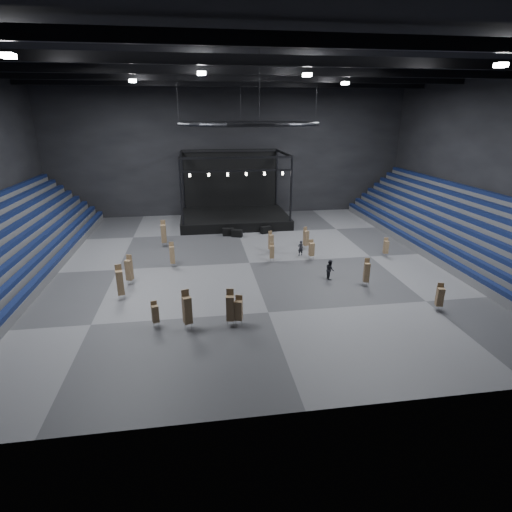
{
  "coord_description": "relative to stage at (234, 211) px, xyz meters",
  "views": [
    {
      "loc": [
        -4.76,
        -36.36,
        13.77
      ],
      "look_at": [
        0.35,
        -2.0,
        1.4
      ],
      "focal_mm": 28.0,
      "sensor_mm": 36.0,
      "label": 1
    }
  ],
  "objects": [
    {
      "name": "ceiling",
      "position": [
        -0.0,
        -16.24,
        16.55
      ],
      "size": [
        50.0,
        42.0,
        0.2
      ],
      "primitive_type": "cube",
      "color": "black",
      "rests_on": "wall_back"
    },
    {
      "name": "truss_ring",
      "position": [
        -0.0,
        -16.24,
        11.55
      ],
      "size": [
        12.3,
        12.3,
        5.15
      ],
      "color": "black",
      "rests_on": "ceiling"
    },
    {
      "name": "stage",
      "position": [
        0.0,
        0.0,
        0.0
      ],
      "size": [
        14.0,
        10.0,
        9.2
      ],
      "color": "black",
      "rests_on": "floor"
    },
    {
      "name": "chair_stack_5",
      "position": [
        12.56,
        -28.22,
        -0.32
      ],
      "size": [
        0.58,
        0.58,
        2.13
      ],
      "rotation": [
        0.0,
        0.0,
        -0.25
      ],
      "color": "silver",
      "rests_on": "floor"
    },
    {
      "name": "flight_case_mid",
      "position": [
        -0.29,
        -7.21,
        -1.02
      ],
      "size": [
        1.42,
        1.04,
        0.85
      ],
      "primitive_type": "cube",
      "rotation": [
        0.0,
        0.0,
        -0.35
      ],
      "color": "black",
      "rests_on": "floor"
    },
    {
      "name": "chair_stack_11",
      "position": [
        9.05,
        -23.13,
        -0.21
      ],
      "size": [
        0.51,
        0.51,
        2.43
      ],
      "rotation": [
        0.0,
        0.0,
        -0.16
      ],
      "color": "silver",
      "rests_on": "floor"
    },
    {
      "name": "chair_stack_14",
      "position": [
        -8.6,
        -9.63,
        0.04
      ],
      "size": [
        0.56,
        0.56,
        2.91
      ],
      "rotation": [
        0.0,
        0.0,
        0.02
      ],
      "color": "silver",
      "rests_on": "floor"
    },
    {
      "name": "chair_stack_6",
      "position": [
        -2.34,
        -28.22,
        -0.28
      ],
      "size": [
        0.64,
        0.64,
        2.17
      ],
      "rotation": [
        0.0,
        0.0,
        -0.28
      ],
      "color": "silver",
      "rests_on": "floor"
    },
    {
      "name": "chair_stack_12",
      "position": [
        6.27,
        -16.14,
        -0.35
      ],
      "size": [
        0.52,
        0.52,
        2.05
      ],
      "rotation": [
        0.0,
        0.0,
        0.08
      ],
      "color": "silver",
      "rests_on": "floor"
    },
    {
      "name": "chair_stack_8",
      "position": [
        -2.92,
        -28.22,
        -0.07
      ],
      "size": [
        0.59,
        0.59,
        2.68
      ],
      "rotation": [
        0.0,
        0.0,
        -0.15
      ],
      "color": "silver",
      "rests_on": "floor"
    },
    {
      "name": "chair_stack_10",
      "position": [
        -7.38,
        -16.22,
        -0.19
      ],
      "size": [
        0.49,
        0.49,
        2.45
      ],
      "rotation": [
        0.0,
        0.0,
        0.07
      ],
      "color": "silver",
      "rests_on": "floor"
    },
    {
      "name": "chair_stack_2",
      "position": [
        -7.99,
        -27.62,
        -0.45
      ],
      "size": [
        0.55,
        0.55,
        1.87
      ],
      "rotation": [
        0.0,
        0.0,
        0.32
      ],
      "color": "silver",
      "rests_on": "floor"
    },
    {
      "name": "crew_member",
      "position": [
        6.49,
        -21.25,
        -0.57
      ],
      "size": [
        0.68,
        0.87,
        1.76
      ],
      "primitive_type": "imported",
      "rotation": [
        0.0,
        0.0,
        1.55
      ],
      "color": "black",
      "rests_on": "floor"
    },
    {
      "name": "chair_stack_3",
      "position": [
        2.64,
        -13.46,
        -0.26
      ],
      "size": [
        0.56,
        0.56,
        2.32
      ],
      "rotation": [
        0.0,
        0.0,
        0.35
      ],
      "color": "silver",
      "rests_on": "floor"
    },
    {
      "name": "flight_case_left",
      "position": [
        -1.29,
        -6.58,
        -1.0
      ],
      "size": [
        1.38,
        0.74,
        0.9
      ],
      "primitive_type": "cube",
      "rotation": [
        0.0,
        0.0,
        -0.05
      ],
      "color": "black",
      "rests_on": "floor"
    },
    {
      "name": "bleachers_right",
      "position": [
        22.94,
        -16.24,
        0.28
      ],
      "size": [
        7.2,
        40.0,
        6.4
      ],
      "color": "#4F4F52",
      "rests_on": "floor"
    },
    {
      "name": "chair_stack_1",
      "position": [
        -11.03,
        -22.84,
        0.01
      ],
      "size": [
        0.63,
        0.63,
        2.87
      ],
      "rotation": [
        0.0,
        0.0,
        0.23
      ],
      "color": "silver",
      "rests_on": "floor"
    },
    {
      "name": "flight_case_right",
      "position": [
        3.34,
        -6.25,
        -1.03
      ],
      "size": [
        1.41,
        1.02,
        0.85
      ],
      "primitive_type": "cube",
      "rotation": [
        0.0,
        0.0,
        0.34
      ],
      "color": "black",
      "rests_on": "floor"
    },
    {
      "name": "chair_stack_13",
      "position": [
        2.25,
        -16.12,
        -0.42
      ],
      "size": [
        0.48,
        0.48,
        1.92
      ],
      "rotation": [
        0.0,
        0.0,
        -0.1
      ],
      "color": "silver",
      "rests_on": "floor"
    },
    {
      "name": "chair_stack_9",
      "position": [
        6.6,
        -12.79,
        -0.21
      ],
      "size": [
        0.61,
        0.61,
        2.41
      ],
      "rotation": [
        0.0,
        0.0,
        0.43
      ],
      "color": "silver",
      "rests_on": "floor"
    },
    {
      "name": "chair_stack_7",
      "position": [
        -10.79,
        -19.87,
        -0.1
      ],
      "size": [
        0.65,
        0.65,
        2.62
      ],
      "rotation": [
        0.0,
        0.0,
        -0.34
      ],
      "color": "silver",
      "rests_on": "floor"
    },
    {
      "name": "wall_front",
      "position": [
        -0.0,
        -37.24,
        7.55
      ],
      "size": [
        50.0,
        0.2,
        18.0
      ],
      "primitive_type": "cube",
      "color": "black",
      "rests_on": "ground"
    },
    {
      "name": "roof_girders",
      "position": [
        -0.0,
        -16.24,
        15.75
      ],
      "size": [
        49.0,
        30.35,
        0.7
      ],
      "color": "black",
      "rests_on": "ceiling"
    },
    {
      "name": "floor",
      "position": [
        -0.0,
        -16.24,
        -1.45
      ],
      "size": [
        50.0,
        50.0,
        0.0
      ],
      "primitive_type": "plane",
      "color": "#555558",
      "rests_on": "ground"
    },
    {
      "name": "floodlights",
      "position": [
        -0.0,
        -20.24,
        15.15
      ],
      "size": [
        28.6,
        16.6,
        0.25
      ],
      "color": "white",
      "rests_on": "roof_girders"
    },
    {
      "name": "wall_right",
      "position": [
        25.0,
        -16.24,
        7.55
      ],
      "size": [
        0.2,
        42.0,
        18.0
      ],
      "primitive_type": "cube",
      "color": "black",
      "rests_on": "ground"
    },
    {
      "name": "wall_back",
      "position": [
        -0.0,
        4.76,
        7.55
      ],
      "size": [
        50.0,
        0.2,
        18.0
      ],
      "primitive_type": "cube",
      "color": "black",
      "rests_on": "ground"
    },
    {
      "name": "man_center",
      "position": [
        5.49,
        -14.8,
        -0.67
      ],
      "size": [
        0.61,
        0.44,
        1.56
      ],
      "primitive_type": "imported",
      "rotation": [
        0.0,
        0.0,
        3.27
      ],
      "color": "black",
      "rests_on": "floor"
    },
    {
      "name": "chair_stack_0",
      "position": [
        14.0,
        -16.44,
        -0.39
      ],
      "size": [
        0.49,
        0.49,
        1.98
      ],
      "rotation": [
        0.0,
        0.0,
        -0.11
      ],
      "color": "silver",
      "rests_on": "floor"
    },
    {
      "name": "chair_stack_4",
      "position": [
        -5.81,
        -28.22,
        0.0
      ],
      "size": [
        0.69,
        0.69,
        2.82
      ],
      "rotation": [
        0.0,
        0.0,
        0.34
      ],
      "color": "silver",
      "rests_on": "floor"
    }
  ]
}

